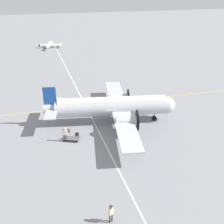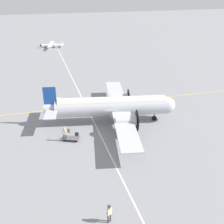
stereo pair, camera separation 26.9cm
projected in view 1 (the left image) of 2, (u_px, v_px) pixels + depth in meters
name	position (u px, v px, depth m)	size (l,w,h in m)	color
ground_plane	(112.00, 122.00, 39.55)	(300.00, 300.00, 0.00)	gray
apron_line_eastwest	(101.00, 104.00, 45.21)	(120.00, 0.16, 0.01)	gold
apron_line_northsouth	(95.00, 124.00, 38.92)	(0.16, 120.00, 0.01)	silver
airliner_main	(115.00, 106.00, 38.55)	(18.09, 22.42, 5.49)	silver
crew_foreground	(111.00, 212.00, 22.71)	(0.53, 0.37, 1.69)	#2D2D33
passenger_boarding	(65.00, 133.00, 34.37)	(0.61, 0.33, 1.87)	#2D2D33
suitcase_near_door	(77.00, 135.00, 35.62)	(0.46, 0.19, 0.65)	#232328
suitcase_upright_spare	(68.00, 131.00, 36.64)	(0.47, 0.13, 0.55)	brown
baggage_cart	(71.00, 138.00, 34.90)	(2.25, 1.76, 0.56)	#56565B
light_aircraft_distant	(50.00, 45.00, 83.27)	(7.03, 9.32, 1.83)	white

